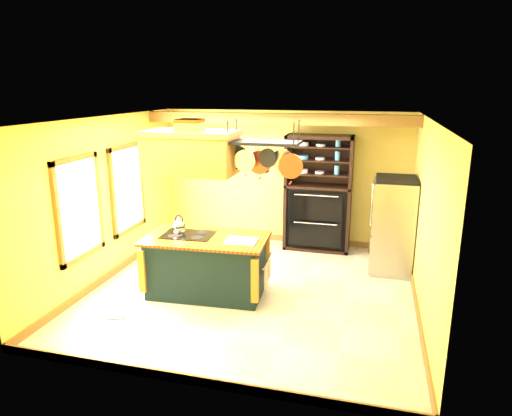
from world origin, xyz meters
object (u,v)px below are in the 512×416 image
at_px(pot_rack, 265,152).
at_px(hutch, 318,206).
at_px(kitchen_island, 207,265).
at_px(refrigerator, 392,227).
at_px(range_hood, 191,151).

bearing_deg(pot_rack, hutch, 79.10).
height_order(kitchen_island, refrigerator, refrigerator).
relative_size(range_hood, refrigerator, 0.86).
xyz_separation_m(kitchen_island, range_hood, (-0.20, -0.00, 1.77)).
height_order(kitchen_island, pot_rack, pot_rack).
relative_size(kitchen_island, range_hood, 1.37).
height_order(kitchen_island, range_hood, range_hood).
distance_m(pot_rack, refrigerator, 2.92).
distance_m(pot_rack, hutch, 2.92).
bearing_deg(range_hood, hutch, 57.61).
bearing_deg(hutch, kitchen_island, -119.07).
bearing_deg(pot_rack, refrigerator, 41.69).
height_order(pot_rack, hutch, pot_rack).
xyz_separation_m(range_hood, pot_rack, (1.11, 0.00, 0.03)).
bearing_deg(pot_rack, range_hood, 180.00).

